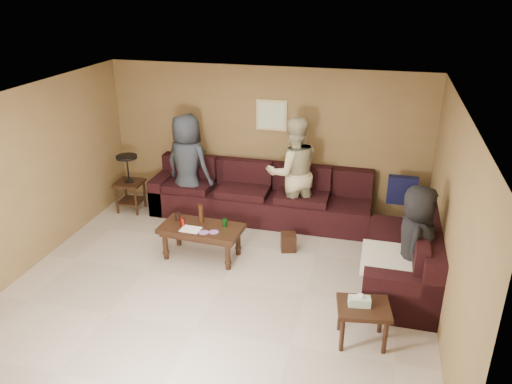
{
  "coord_description": "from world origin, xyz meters",
  "views": [
    {
      "loc": [
        1.87,
        -5.45,
        3.8
      ],
      "look_at": [
        0.25,
        0.85,
        1.0
      ],
      "focal_mm": 35.0,
      "sensor_mm": 36.0,
      "label": 1
    }
  ],
  "objects_px": {
    "sectional_sofa": "(301,219)",
    "person_middle": "(293,172)",
    "waste_bin": "(288,242)",
    "person_left": "(188,165)",
    "person_right": "(415,244)",
    "end_table_left": "(129,182)",
    "coffee_table": "(201,231)",
    "side_table_right": "(363,311)"
  },
  "relations": [
    {
      "from": "coffee_table",
      "to": "person_right",
      "type": "relative_size",
      "value": 0.79
    },
    {
      "from": "waste_bin",
      "to": "person_left",
      "type": "distance_m",
      "value": 2.23
    },
    {
      "from": "person_left",
      "to": "waste_bin",
      "type": "bearing_deg",
      "value": 172.34
    },
    {
      "from": "end_table_left",
      "to": "person_right",
      "type": "relative_size",
      "value": 0.66
    },
    {
      "from": "waste_bin",
      "to": "coffee_table",
      "type": "bearing_deg",
      "value": -157.0
    },
    {
      "from": "sectional_sofa",
      "to": "waste_bin",
      "type": "distance_m",
      "value": 0.5
    },
    {
      "from": "sectional_sofa",
      "to": "person_left",
      "type": "height_order",
      "value": "person_left"
    },
    {
      "from": "sectional_sofa",
      "to": "waste_bin",
      "type": "bearing_deg",
      "value": -104.54
    },
    {
      "from": "side_table_right",
      "to": "person_left",
      "type": "bearing_deg",
      "value": 139.17
    },
    {
      "from": "end_table_left",
      "to": "side_table_right",
      "type": "height_order",
      "value": "end_table_left"
    },
    {
      "from": "coffee_table",
      "to": "person_right",
      "type": "distance_m",
      "value": 2.96
    },
    {
      "from": "coffee_table",
      "to": "person_middle",
      "type": "height_order",
      "value": "person_middle"
    },
    {
      "from": "sectional_sofa",
      "to": "coffee_table",
      "type": "relative_size",
      "value": 3.82
    },
    {
      "from": "end_table_left",
      "to": "side_table_right",
      "type": "distance_m",
      "value": 4.86
    },
    {
      "from": "end_table_left",
      "to": "side_table_right",
      "type": "relative_size",
      "value": 1.58
    },
    {
      "from": "side_table_right",
      "to": "waste_bin",
      "type": "bearing_deg",
      "value": 122.93
    },
    {
      "from": "person_middle",
      "to": "person_left",
      "type": "bearing_deg",
      "value": -25.02
    },
    {
      "from": "coffee_table",
      "to": "person_left",
      "type": "xyz_separation_m",
      "value": [
        -0.72,
        1.36,
        0.47
      ]
    },
    {
      "from": "person_left",
      "to": "person_middle",
      "type": "bearing_deg",
      "value": -162.98
    },
    {
      "from": "waste_bin",
      "to": "person_right",
      "type": "height_order",
      "value": "person_right"
    },
    {
      "from": "person_left",
      "to": "person_middle",
      "type": "height_order",
      "value": "person_middle"
    },
    {
      "from": "coffee_table",
      "to": "side_table_right",
      "type": "relative_size",
      "value": 1.89
    },
    {
      "from": "waste_bin",
      "to": "person_right",
      "type": "distance_m",
      "value": 2.0
    },
    {
      "from": "waste_bin",
      "to": "person_right",
      "type": "relative_size",
      "value": 0.17
    },
    {
      "from": "person_middle",
      "to": "person_right",
      "type": "xyz_separation_m",
      "value": [
        1.84,
        -1.66,
        -0.15
      ]
    },
    {
      "from": "person_right",
      "to": "waste_bin",
      "type": "bearing_deg",
      "value": 72.25
    },
    {
      "from": "end_table_left",
      "to": "person_left",
      "type": "distance_m",
      "value": 1.11
    },
    {
      "from": "sectional_sofa",
      "to": "person_middle",
      "type": "distance_m",
      "value": 0.77
    },
    {
      "from": "person_middle",
      "to": "coffee_table",
      "type": "bearing_deg",
      "value": 26.21
    },
    {
      "from": "person_middle",
      "to": "end_table_left",
      "type": "bearing_deg",
      "value": -22.25
    },
    {
      "from": "waste_bin",
      "to": "person_left",
      "type": "height_order",
      "value": "person_left"
    },
    {
      "from": "side_table_right",
      "to": "person_left",
      "type": "relative_size",
      "value": 0.36
    },
    {
      "from": "end_table_left",
      "to": "waste_bin",
      "type": "bearing_deg",
      "value": -13.32
    },
    {
      "from": "sectional_sofa",
      "to": "coffee_table",
      "type": "xyz_separation_m",
      "value": [
        -1.31,
        -0.95,
        0.09
      ]
    },
    {
      "from": "sectional_sofa",
      "to": "waste_bin",
      "type": "height_order",
      "value": "sectional_sofa"
    },
    {
      "from": "sectional_sofa",
      "to": "side_table_right",
      "type": "distance_m",
      "value": 2.51
    },
    {
      "from": "waste_bin",
      "to": "person_left",
      "type": "relative_size",
      "value": 0.15
    },
    {
      "from": "coffee_table",
      "to": "end_table_left",
      "type": "distance_m",
      "value": 2.14
    },
    {
      "from": "coffee_table",
      "to": "end_table_left",
      "type": "bearing_deg",
      "value": 145.64
    },
    {
      "from": "end_table_left",
      "to": "person_left",
      "type": "bearing_deg",
      "value": 8.22
    },
    {
      "from": "coffee_table",
      "to": "person_middle",
      "type": "relative_size",
      "value": 0.66
    },
    {
      "from": "person_right",
      "to": "side_table_right",
      "type": "bearing_deg",
      "value": 159.02
    }
  ]
}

